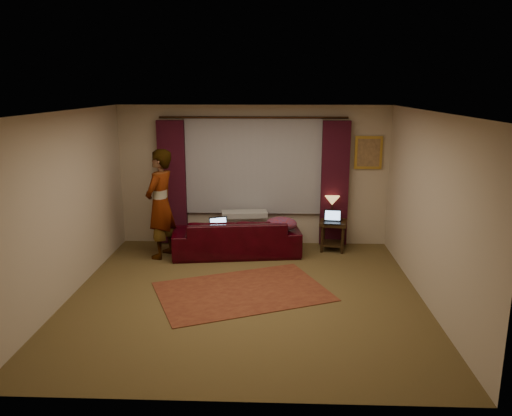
# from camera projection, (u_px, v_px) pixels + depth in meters

# --- Properties ---
(floor) EXTENTS (5.00, 5.00, 0.01)m
(floor) POSITION_uv_depth(u_px,v_px,m) (246.00, 295.00, 7.17)
(floor) COLOR brown
(floor) RESTS_ON ground
(ceiling) EXTENTS (5.00, 5.00, 0.02)m
(ceiling) POSITION_uv_depth(u_px,v_px,m) (245.00, 111.00, 6.55)
(ceiling) COLOR silver
(ceiling) RESTS_ON ground
(wall_back) EXTENTS (5.00, 0.02, 2.60)m
(wall_back) POSITION_uv_depth(u_px,v_px,m) (253.00, 176.00, 9.29)
(wall_back) COLOR #BDAD94
(wall_back) RESTS_ON ground
(wall_front) EXTENTS (5.00, 0.02, 2.60)m
(wall_front) POSITION_uv_depth(u_px,v_px,m) (229.00, 273.00, 4.44)
(wall_front) COLOR #BDAD94
(wall_front) RESTS_ON ground
(wall_left) EXTENTS (0.02, 5.00, 2.60)m
(wall_left) POSITION_uv_depth(u_px,v_px,m) (67.00, 206.00, 6.96)
(wall_left) COLOR #BDAD94
(wall_left) RESTS_ON ground
(wall_right) EXTENTS (0.02, 5.00, 2.60)m
(wall_right) POSITION_uv_depth(u_px,v_px,m) (429.00, 209.00, 6.77)
(wall_right) COLOR #BDAD94
(wall_right) RESTS_ON ground
(sheer_curtain) EXTENTS (2.50, 0.05, 1.80)m
(sheer_curtain) POSITION_uv_depth(u_px,v_px,m) (253.00, 166.00, 9.18)
(sheer_curtain) COLOR gray
(sheer_curtain) RESTS_ON wall_back
(drape_left) EXTENTS (0.50, 0.14, 2.30)m
(drape_left) POSITION_uv_depth(u_px,v_px,m) (173.00, 183.00, 9.27)
(drape_left) COLOR #350C18
(drape_left) RESTS_ON floor
(drape_right) EXTENTS (0.50, 0.14, 2.30)m
(drape_right) POSITION_uv_depth(u_px,v_px,m) (335.00, 184.00, 9.15)
(drape_right) COLOR #350C18
(drape_right) RESTS_ON floor
(curtain_rod) EXTENTS (0.04, 0.04, 3.40)m
(curtain_rod) POSITION_uv_depth(u_px,v_px,m) (253.00, 117.00, 8.93)
(curtain_rod) COLOR black
(curtain_rod) RESTS_ON wall_back
(picture_frame) EXTENTS (0.50, 0.04, 0.60)m
(picture_frame) POSITION_uv_depth(u_px,v_px,m) (368.00, 153.00, 9.07)
(picture_frame) COLOR #B78D32
(picture_frame) RESTS_ON wall_back
(sofa) EXTENTS (2.34, 1.25, 0.90)m
(sofa) POSITION_uv_depth(u_px,v_px,m) (236.00, 230.00, 8.83)
(sofa) COLOR black
(sofa) RESTS_ON floor
(throw_blanket) EXTENTS (0.86, 0.43, 0.10)m
(throw_blanket) POSITION_uv_depth(u_px,v_px,m) (244.00, 201.00, 9.02)
(throw_blanket) COLOR #999892
(throw_blanket) RESTS_ON sofa
(clothing_pile) EXTENTS (0.62, 0.52, 0.24)m
(clothing_pile) POSITION_uv_depth(u_px,v_px,m) (281.00, 224.00, 8.75)
(clothing_pile) COLOR #652940
(clothing_pile) RESTS_ON sofa
(laptop_sofa) EXTENTS (0.45, 0.46, 0.24)m
(laptop_sofa) POSITION_uv_depth(u_px,v_px,m) (221.00, 226.00, 8.66)
(laptop_sofa) COLOR black
(laptop_sofa) RESTS_ON sofa
(area_rug) EXTENTS (2.81, 2.39, 0.01)m
(area_rug) POSITION_uv_depth(u_px,v_px,m) (242.00, 291.00, 7.28)
(area_rug) COLOR brown
(area_rug) RESTS_ON floor
(end_table) EXTENTS (0.55, 0.55, 0.55)m
(end_table) POSITION_uv_depth(u_px,v_px,m) (333.00, 236.00, 9.09)
(end_table) COLOR black
(end_table) RESTS_ON floor
(tiffany_lamp) EXTENTS (0.30, 0.30, 0.43)m
(tiffany_lamp) POSITION_uv_depth(u_px,v_px,m) (332.00, 208.00, 9.12)
(tiffany_lamp) COLOR #A48547
(tiffany_lamp) RESTS_ON end_table
(laptop_table) EXTENTS (0.34, 0.37, 0.22)m
(laptop_table) POSITION_uv_depth(u_px,v_px,m) (332.00, 217.00, 8.87)
(laptop_table) COLOR black
(laptop_table) RESTS_ON end_table
(person) EXTENTS (0.70, 0.70, 1.90)m
(person) POSITION_uv_depth(u_px,v_px,m) (160.00, 204.00, 8.59)
(person) COLOR #999892
(person) RESTS_ON floor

